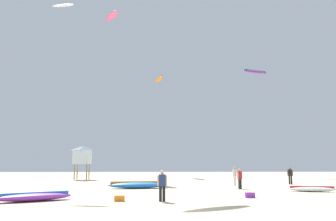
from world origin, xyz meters
The scene contains 15 objects.
ground_plane centered at (0.00, 0.00, 0.00)m, with size 120.00×120.00×0.00m, color beige.
person_foreground centered at (-0.70, 5.10, 1.02)m, with size 0.58×0.40×1.75m.
person_midground centered at (6.27, 18.31, 1.02)m, with size 0.40×0.57×1.75m.
person_left centered at (5.74, 13.85, 0.97)m, with size 0.48×0.37×1.66m.
person_right centered at (12.06, 19.61, 0.98)m, with size 0.52×0.38×1.68m.
kite_grounded_near centered at (-2.64, 14.77, 0.29)m, with size 5.16×2.10×0.61m.
kite_grounded_mid centered at (-8.03, 5.36, 0.25)m, with size 4.34×3.26×0.52m.
kite_grounded_far centered at (10.56, 11.28, 0.20)m, with size 3.56×1.58×0.42m.
lifeguard_tower centered at (-10.52, 29.30, 3.05)m, with size 2.30×2.30×4.15m.
cooler_box centered at (-3.12, 5.27, 0.16)m, with size 0.56×0.36×0.32m, color orange.
gear_bag centered at (4.80, 7.05, 0.16)m, with size 0.56×0.36×0.32m, color purple.
kite_aloft_0 centered at (-0.95, 41.49, 15.72)m, with size 1.90×4.17×0.67m.
kite_aloft_1 centered at (14.70, 40.03, 16.70)m, with size 4.63×2.70×0.86m.
kite_aloft_3 centered at (-9.67, 15.10, 16.25)m, with size 2.23×1.01×0.49m.
kite_aloft_4 centered at (-7.93, 33.75, 23.30)m, with size 2.93×4.29×0.53m.
Camera 1 is at (-0.87, -15.21, 2.26)m, focal length 37.49 mm.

